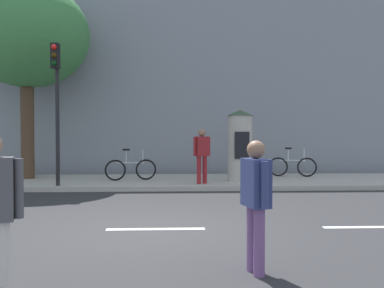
# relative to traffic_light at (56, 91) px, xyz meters

# --- Properties ---
(ground_plane) EXTENTS (80.00, 80.00, 0.00)m
(ground_plane) POSITION_rel_traffic_light_xyz_m (3.26, -5.24, -3.06)
(ground_plane) COLOR #2B2B2D
(sidewalk_curb) EXTENTS (36.00, 4.00, 0.15)m
(sidewalk_curb) POSITION_rel_traffic_light_xyz_m (3.26, 1.76, -2.99)
(sidewalk_curb) COLOR #B2ADA3
(sidewalk_curb) RESTS_ON ground_plane
(lane_markings) EXTENTS (25.80, 0.16, 0.01)m
(lane_markings) POSITION_rel_traffic_light_xyz_m (3.26, -5.24, -3.06)
(lane_markings) COLOR silver
(lane_markings) RESTS_ON ground_plane
(building_backdrop) EXTENTS (36.00, 5.00, 9.63)m
(building_backdrop) POSITION_rel_traffic_light_xyz_m (3.26, 6.76, 1.75)
(building_backdrop) COLOR gray
(building_backdrop) RESTS_ON ground_plane
(traffic_light) EXTENTS (0.24, 0.45, 4.33)m
(traffic_light) POSITION_rel_traffic_light_xyz_m (0.00, 0.00, 0.00)
(traffic_light) COLOR black
(traffic_light) RESTS_ON sidewalk_curb
(poster_column) EXTENTS (0.91, 0.91, 2.42)m
(poster_column) POSITION_rel_traffic_light_xyz_m (5.83, 1.27, -1.68)
(poster_column) COLOR #B2ADA3
(poster_column) RESTS_ON sidewalk_curb
(street_tree) EXTENTS (4.41, 4.41, 7.02)m
(street_tree) POSITION_rel_traffic_light_xyz_m (-1.68, 2.28, 2.20)
(street_tree) COLOR #4C3826
(street_tree) RESTS_ON sidewalk_curb
(pedestrian_near_pole) EXTENTS (0.33, 0.61, 1.65)m
(pedestrian_near_pole) POSITION_rel_traffic_light_xyz_m (4.62, -7.70, -2.09)
(pedestrian_near_pole) COLOR #724C84
(pedestrian_near_pole) RESTS_ON ground_plane
(pedestrian_in_light_jacket) EXTENTS (0.55, 0.41, 1.76)m
(pedestrian_in_light_jacket) POSITION_rel_traffic_light_xyz_m (4.47, 0.45, -1.88)
(pedestrian_in_light_jacket) COLOR maroon
(pedestrian_in_light_jacket) RESTS_ON sidewalk_curb
(bicycle_leaning) EXTENTS (1.72, 0.54, 1.09)m
(bicycle_leaning) POSITION_rel_traffic_light_xyz_m (8.02, 2.57, -2.52)
(bicycle_leaning) COLOR black
(bicycle_leaning) RESTS_ON sidewalk_curb
(bicycle_upright) EXTENTS (1.75, 0.41, 1.09)m
(bicycle_upright) POSITION_rel_traffic_light_xyz_m (2.09, 1.53, -2.52)
(bicycle_upright) COLOR black
(bicycle_upright) RESTS_ON sidewalk_curb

